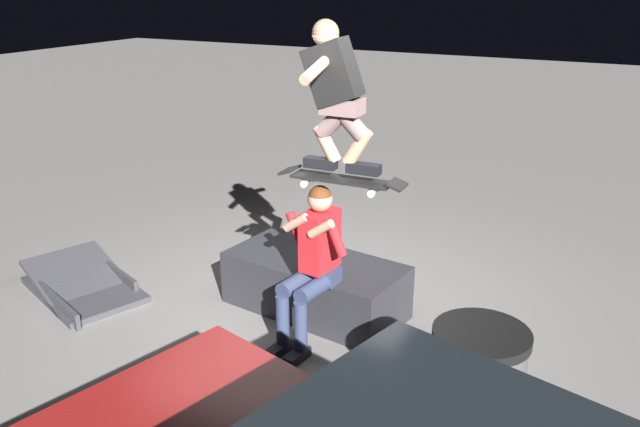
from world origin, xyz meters
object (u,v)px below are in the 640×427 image
Objects in this scene: kicker_ramp at (84,287)px; trash_bin at (475,403)px; ledge_box_main at (315,285)px; person_sitting_on_ledge at (312,258)px; skateboard at (342,180)px; skater_airborne at (336,90)px.

kicker_ramp is 4.05m from trash_bin.
ledge_box_main is 0.72m from person_sitting_on_ledge.
skateboard is at bearing -36.66° from trash_bin.
person_sitting_on_ledge is at bearing 32.28° from skater_airborne.
ledge_box_main is 1.12× the size of kicker_ramp.
kicker_ramp is (2.53, 0.34, -2.05)m from skater_airborne.
kicker_ramp is at bearing 7.55° from skateboard.
person_sitting_on_ledge reaches higher than trash_bin.
skater_airborne is at bearing 134.91° from ledge_box_main.
trash_bin reaches higher than ledge_box_main.
ledge_box_main is 2.30m from trash_bin.
skateboard reaches higher than trash_bin.
skateboard is (-0.43, 0.37, 1.16)m from ledge_box_main.
skateboard is 1.95m from trash_bin.
skateboard is 2.94m from kicker_ramp.
ledge_box_main is 1.58× the size of skateboard.
trash_bin is (-1.38, 1.03, -0.92)m from skateboard.
person_sitting_on_ledge is at bearing -30.38° from trash_bin.
skater_airborne is (-0.37, 0.37, 1.85)m from ledge_box_main.
skateboard is at bearing 139.12° from ledge_box_main.
skater_airborne is 0.78× the size of kicker_ramp.
ledge_box_main is at bearing -40.88° from skateboard.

